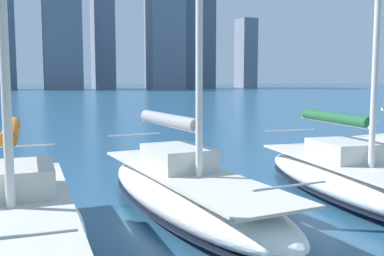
{
  "coord_description": "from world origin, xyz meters",
  "views": [
    {
      "loc": [
        3.71,
        2.66,
        3.32
      ],
      "look_at": [
        0.04,
        -6.98,
        2.2
      ],
      "focal_mm": 42.0,
      "sensor_mm": 36.0,
      "label": 1
    }
  ],
  "objects": [
    {
      "name": "sailboat_forest",
      "position": [
        -4.95,
        -7.26,
        0.61
      ],
      "size": [
        3.5,
        9.01,
        11.65
      ],
      "color": "silver",
      "rests_on": "ground"
    },
    {
      "name": "city_skyline",
      "position": [
        -3.16,
        -158.25,
        20.95
      ],
      "size": [
        169.78,
        22.4,
        54.3
      ],
      "color": "slate",
      "rests_on": "ground"
    },
    {
      "name": "sailboat_grey",
      "position": [
        0.02,
        -7.42,
        0.67
      ],
      "size": [
        3.09,
        8.72,
        12.54
      ],
      "color": "white",
      "rests_on": "ground"
    },
    {
      "name": "sailboat_orange",
      "position": [
        3.94,
        -6.2,
        0.65
      ],
      "size": [
        2.7,
        8.02,
        10.6
      ],
      "color": "silver",
      "rests_on": "ground"
    }
  ]
}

